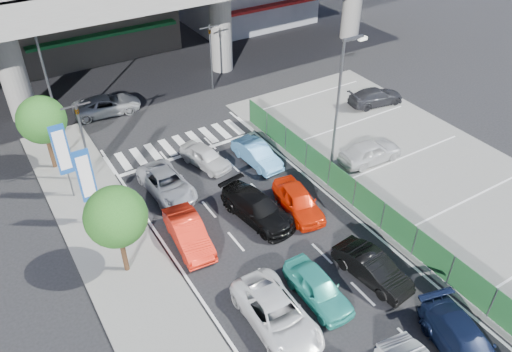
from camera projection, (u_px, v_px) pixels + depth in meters
ground at (296, 266)px, 24.05m from camera, size 120.00×120.00×0.00m
parking_lot at (425, 175)px, 30.08m from camera, size 12.00×28.00×0.06m
sidewalk_left at (127, 270)px, 23.78m from camera, size 4.00×30.00×0.12m
fence_run at (367, 204)px, 26.45m from camera, size 0.16×22.00×1.80m
traffic_light_left at (80, 123)px, 27.32m from camera, size 1.60×1.24×5.20m
traffic_light_right at (210, 41)px, 37.10m from camera, size 1.60×1.24×5.20m
street_lamp_right at (341, 93)px, 28.40m from camera, size 1.65×0.22×8.00m
street_lamp_left at (47, 70)px, 30.89m from camera, size 1.65×0.22×8.00m
signboard_near at (86, 178)px, 24.66m from camera, size 0.80×0.14×4.70m
signboard_far at (62, 152)px, 26.55m from camera, size 0.80×0.14×4.70m
tree_near at (116, 217)px, 21.82m from camera, size 2.80×2.80×4.80m
tree_far at (42, 120)px, 28.68m from camera, size 2.80×2.80×4.80m
minivan_navy_back at (466, 345)px, 19.71m from camera, size 2.98×5.01×1.36m
sedan_white_mid_left at (277, 314)px, 20.91m from camera, size 2.40×4.94×1.35m
taxi_teal_mid at (318, 288)px, 22.10m from camera, size 1.64×3.93×1.33m
hatch_black_mid_right at (372, 268)px, 23.06m from camera, size 1.86×4.13×1.32m
taxi_orange_left at (188, 233)px, 24.93m from camera, size 1.84×4.31×1.38m
sedan_black_mid at (257, 208)px, 26.52m from camera, size 2.66×5.00×1.38m
taxi_orange_right at (298, 201)px, 27.00m from camera, size 2.22×4.25×1.38m
wagon_silver_front_left at (167, 184)px, 28.34m from camera, size 2.30×4.63×1.26m
sedan_white_front_mid at (205, 157)px, 30.59m from camera, size 2.34×3.91×1.25m
kei_truck_front_right at (257, 154)px, 30.78m from camera, size 1.63×3.98×1.28m
crossing_wagon_silver at (107, 105)px, 35.91m from camera, size 5.00×2.78×1.32m
parked_sedan_white at (370, 152)px, 30.79m from camera, size 4.19×1.89×1.40m
parked_sedan_dgrey at (376, 97)px, 36.92m from camera, size 4.44×2.37×1.23m
traffic_cone at (350, 186)px, 28.45m from camera, size 0.51×0.51×0.77m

